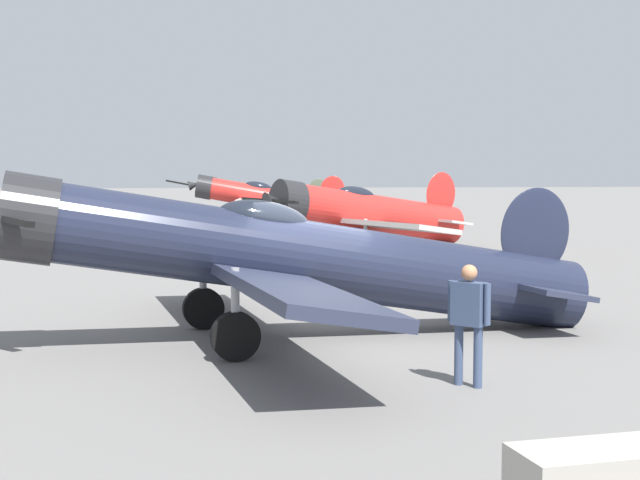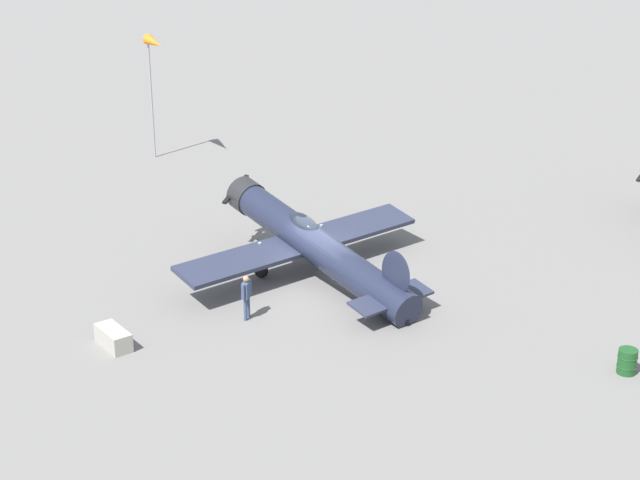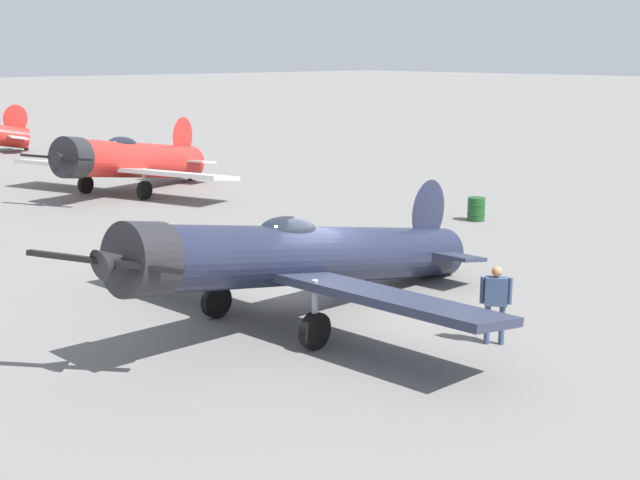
% 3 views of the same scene
% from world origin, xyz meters
% --- Properties ---
extents(ground_plane, '(400.00, 400.00, 0.00)m').
position_xyz_m(ground_plane, '(0.00, 0.00, 0.00)').
color(ground_plane, slate).
extents(airplane_foreground, '(11.33, 12.18, 3.14)m').
position_xyz_m(airplane_foreground, '(-0.05, 0.52, 1.49)').
color(airplane_foreground, '#1E2338').
rests_on(airplane_foreground, ground_plane).
extents(ground_crew_mechanic, '(0.54, 0.48, 1.73)m').
position_xyz_m(ground_crew_mechanic, '(-4.09, -1.36, 1.05)').
color(ground_crew_mechanic, '#384766').
rests_on(ground_crew_mechanic, ground_plane).
extents(equipment_crate, '(0.82, 1.67, 0.68)m').
position_xyz_m(equipment_crate, '(-9.11, -0.77, 0.34)').
color(equipment_crate, '#9E998E').
rests_on(equipment_crate, ground_plane).
extents(fuel_drum, '(0.68, 0.68, 0.87)m').
position_xyz_m(fuel_drum, '(4.57, -11.81, 0.44)').
color(fuel_drum, '#19471E').
rests_on(fuel_drum, ground_plane).
extents(windsock_mast, '(0.76, 2.15, 6.80)m').
position_xyz_m(windsock_mast, '(1.36, 18.17, 6.22)').
color(windsock_mast, gray).
rests_on(windsock_mast, ground_plane).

